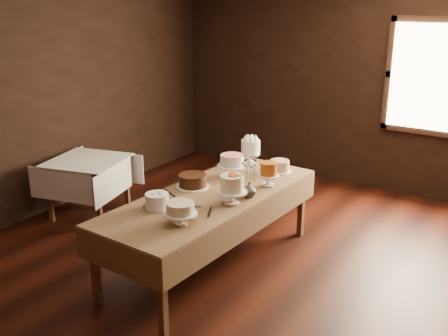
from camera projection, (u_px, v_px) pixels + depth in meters
floor at (213, 262)px, 5.29m from camera, size 5.00×6.00×0.01m
wall_back at (337, 84)px, 7.21m from camera, size 5.00×0.02×2.80m
wall_left at (39, 99)px, 6.17m from camera, size 0.02×6.00×2.80m
window at (436, 78)px, 6.41m from camera, size 1.10×0.05×1.30m
display_table at (211, 200)px, 5.02m from camera, size 1.04×2.48×0.76m
side_table at (88, 166)px, 6.25m from camera, size 1.03×1.03×0.70m
cake_meringue at (251, 152)px, 5.92m from camera, size 0.30×0.30×0.27m
cake_speckled at (280, 166)px, 5.63m from camera, size 0.28×0.28×0.12m
cake_lattice at (232, 166)px, 5.48m from camera, size 0.31×0.31×0.23m
cake_caramel at (268, 175)px, 5.20m from camera, size 0.22×0.22×0.26m
cake_chocolate at (193, 181)px, 5.18m from camera, size 0.38×0.38×0.13m
cake_flowers at (232, 191)px, 4.74m from camera, size 0.28×0.28×0.28m
cake_swirl at (157, 201)px, 4.66m from camera, size 0.28×0.28×0.14m
cake_cream at (180, 214)px, 4.33m from camera, size 0.32×0.32×0.20m
cake_server_a at (194, 206)px, 4.72m from camera, size 0.24×0.07×0.01m
cake_server_b at (209, 214)px, 4.54m from camera, size 0.14×0.22×0.01m
cake_server_c at (228, 184)px, 5.27m from camera, size 0.13×0.23×0.01m
cake_server_d at (251, 192)px, 5.06m from camera, size 0.12×0.23×0.01m
cake_server_e at (172, 195)px, 4.99m from camera, size 0.23×0.13×0.01m
flower_vase at (249, 190)px, 4.92m from camera, size 0.16×0.16×0.15m
flower_bouquet at (249, 170)px, 4.86m from camera, size 0.14×0.14×0.20m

